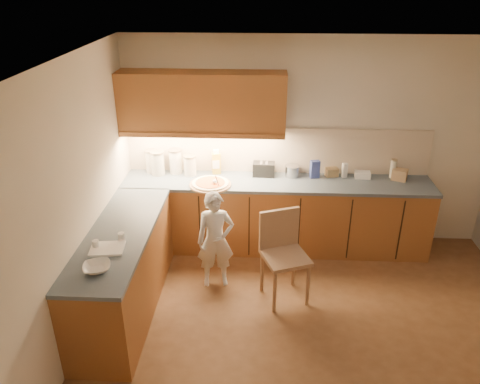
% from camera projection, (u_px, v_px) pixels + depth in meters
% --- Properties ---
extents(room, '(4.54, 4.50, 2.62)m').
position_uv_depth(room, '(330.00, 183.00, 3.81)').
color(room, brown).
rests_on(room, ground).
extents(l_counter, '(3.77, 2.62, 0.92)m').
position_uv_depth(l_counter, '(230.00, 231.00, 5.50)').
color(l_counter, '#95592B').
rests_on(l_counter, ground).
extents(backsplash, '(3.75, 0.02, 0.58)m').
position_uv_depth(backsplash, '(277.00, 150.00, 5.82)').
color(backsplash, beige).
rests_on(backsplash, l_counter).
extents(upper_cabinets, '(1.95, 0.36, 0.73)m').
position_uv_depth(upper_cabinets, '(202.00, 102.00, 5.44)').
color(upper_cabinets, '#95592B').
rests_on(upper_cabinets, ground).
extents(pizza_on_board, '(0.50, 0.50, 0.20)m').
position_uv_depth(pizza_on_board, '(210.00, 184.00, 5.56)').
color(pizza_on_board, tan).
rests_on(pizza_on_board, l_counter).
extents(child, '(0.46, 0.34, 1.13)m').
position_uv_depth(child, '(216.00, 240.00, 5.12)').
color(child, silver).
rests_on(child, ground).
extents(wooden_chair, '(0.57, 0.57, 0.99)m').
position_uv_depth(wooden_chair, '(283.00, 249.00, 4.95)').
color(wooden_chair, '#A97F59').
rests_on(wooden_chair, ground).
extents(mixing_bowl, '(0.29, 0.29, 0.06)m').
position_uv_depth(mixing_bowl, '(97.00, 268.00, 3.99)').
color(mixing_bowl, white).
rests_on(mixing_bowl, l_counter).
extents(canister_a, '(0.15, 0.15, 0.30)m').
position_uv_depth(canister_a, '(151.00, 161.00, 5.87)').
color(canister_a, beige).
rests_on(canister_a, l_counter).
extents(canister_b, '(0.17, 0.17, 0.30)m').
position_uv_depth(canister_b, '(158.00, 163.00, 5.81)').
color(canister_b, beige).
rests_on(canister_b, l_counter).
extents(canister_c, '(0.17, 0.17, 0.31)m').
position_uv_depth(canister_c, '(175.00, 161.00, 5.85)').
color(canister_c, white).
rests_on(canister_c, l_counter).
extents(canister_d, '(0.16, 0.16, 0.26)m').
position_uv_depth(canister_d, '(190.00, 165.00, 5.80)').
color(canister_d, silver).
rests_on(canister_d, l_counter).
extents(oil_jug, '(0.12, 0.10, 0.32)m').
position_uv_depth(oil_jug, '(216.00, 163.00, 5.84)').
color(oil_jug, gold).
rests_on(oil_jug, l_counter).
extents(toaster, '(0.27, 0.16, 0.18)m').
position_uv_depth(toaster, '(264.00, 169.00, 5.80)').
color(toaster, black).
rests_on(toaster, l_counter).
extents(steel_pot, '(0.19, 0.19, 0.14)m').
position_uv_depth(steel_pot, '(292.00, 171.00, 5.79)').
color(steel_pot, '#A1A1A6').
rests_on(steel_pot, l_counter).
extents(blue_box, '(0.12, 0.10, 0.22)m').
position_uv_depth(blue_box, '(315.00, 169.00, 5.74)').
color(blue_box, '#314194').
rests_on(blue_box, l_counter).
extents(card_box_a, '(0.17, 0.14, 0.11)m').
position_uv_depth(card_box_a, '(332.00, 172.00, 5.80)').
color(card_box_a, tan).
rests_on(card_box_a, l_counter).
extents(white_bottle, '(0.07, 0.07, 0.18)m').
position_uv_depth(white_bottle, '(345.00, 170.00, 5.75)').
color(white_bottle, white).
rests_on(white_bottle, l_counter).
extents(flat_pack, '(0.20, 0.15, 0.07)m').
position_uv_depth(flat_pack, '(362.00, 175.00, 5.77)').
color(flat_pack, white).
rests_on(flat_pack, l_counter).
extents(tall_jar, '(0.08, 0.08, 0.24)m').
position_uv_depth(tall_jar, '(393.00, 168.00, 5.73)').
color(tall_jar, white).
rests_on(tall_jar, l_counter).
extents(card_box_b, '(0.21, 0.19, 0.13)m').
position_uv_depth(card_box_b, '(400.00, 175.00, 5.69)').
color(card_box_b, tan).
rests_on(card_box_b, l_counter).
extents(dough_cloth, '(0.33, 0.28, 0.02)m').
position_uv_depth(dough_cloth, '(107.00, 249.00, 4.29)').
color(dough_cloth, white).
rests_on(dough_cloth, l_counter).
extents(spice_jar_a, '(0.06, 0.06, 0.08)m').
position_uv_depth(spice_jar_a, '(96.00, 244.00, 4.30)').
color(spice_jar_a, white).
rests_on(spice_jar_a, l_counter).
extents(spice_jar_b, '(0.07, 0.07, 0.08)m').
position_uv_depth(spice_jar_b, '(121.00, 237.00, 4.42)').
color(spice_jar_b, white).
rests_on(spice_jar_b, l_counter).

